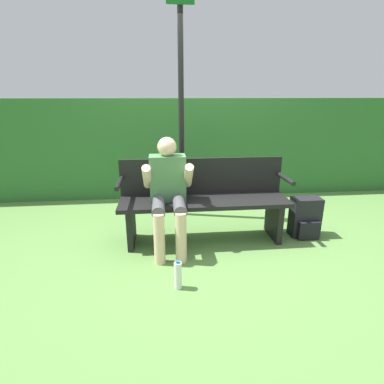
# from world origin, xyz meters

# --- Properties ---
(ground_plane) EXTENTS (40.00, 40.00, 0.00)m
(ground_plane) POSITION_xyz_m (0.00, 0.00, 0.00)
(ground_plane) COLOR #5B8942
(hedge_back) EXTENTS (12.00, 0.56, 1.56)m
(hedge_back) POSITION_xyz_m (0.00, 1.84, 0.78)
(hedge_back) COLOR #2D662D
(hedge_back) RESTS_ON ground
(park_bench) EXTENTS (1.89, 0.48, 0.92)m
(park_bench) POSITION_xyz_m (0.00, 0.07, 0.49)
(park_bench) COLOR black
(park_bench) RESTS_ON ground
(person_seated) EXTENTS (0.52, 0.66, 1.19)m
(person_seated) POSITION_xyz_m (-0.40, -0.08, 0.67)
(person_seated) COLOR #4C7F4C
(person_seated) RESTS_ON ground
(backpack) EXTENTS (0.33, 0.25, 0.47)m
(backpack) POSITION_xyz_m (1.21, -0.00, 0.22)
(backpack) COLOR black
(backpack) RESTS_ON ground
(water_bottle) EXTENTS (0.07, 0.07, 0.27)m
(water_bottle) POSITION_xyz_m (-0.35, -0.88, 0.13)
(water_bottle) COLOR white
(water_bottle) RESTS_ON ground
(signpost) EXTENTS (0.33, 0.09, 2.84)m
(signpost) POSITION_xyz_m (-0.20, 0.80, 1.55)
(signpost) COLOR black
(signpost) RESTS_ON ground
(parked_car) EXTENTS (4.20, 3.01, 1.29)m
(parked_car) POSITION_xyz_m (-5.18, 10.08, 0.62)
(parked_car) COLOR #B7BCC6
(parked_car) RESTS_ON ground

